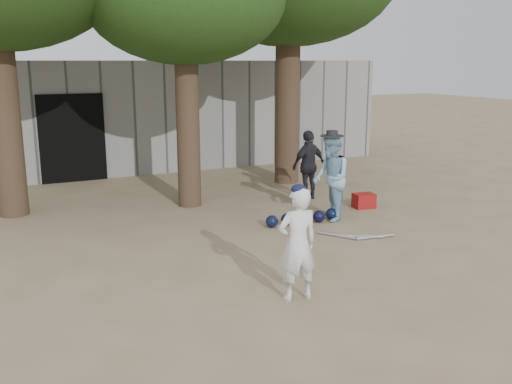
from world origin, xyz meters
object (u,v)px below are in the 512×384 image
boy_player (298,244)px  red_bag (364,201)px  spectator_dark (309,165)px  spectator_blue (331,178)px

boy_player → red_bag: boy_player is taller
spectator_dark → red_bag: bearing=107.0°
boy_player → spectator_dark: 5.48m
spectator_dark → red_bag: spectator_dark is taller
spectator_blue → red_bag: spectator_blue is taller
spectator_dark → red_bag: 1.47m
spectator_blue → red_bag: size_ratio=3.94×
boy_player → red_bag: size_ratio=3.51×
spectator_blue → spectator_dark: size_ratio=1.08×
red_bag → spectator_dark: bearing=118.6°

